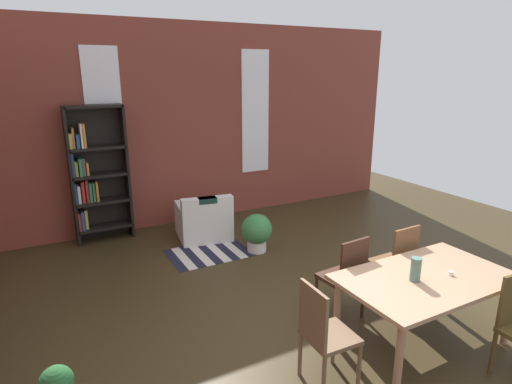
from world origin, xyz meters
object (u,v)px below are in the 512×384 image
Objects in this scene: dining_table at (426,284)px; dining_chair_head_left at (323,332)px; potted_plant_by_shelf at (257,231)px; armchair_white at (204,221)px; vase_on_table at (416,269)px; dining_chair_far_left at (346,275)px; dining_chair_far_right at (396,261)px; bookshelf_tall at (95,174)px.

dining_table is 1.21m from dining_chair_head_left.
potted_plant_by_shelf is (0.85, 2.74, -0.20)m from dining_chair_head_left.
armchair_white is at bearing 103.04° from dining_table.
vase_on_table is 0.24× the size of dining_chair_far_left.
vase_on_table is 1.09m from dining_chair_head_left.
dining_table is 0.83m from dining_chair_far_right.
vase_on_table is at bearing -86.16° from potted_plant_by_shelf.
potted_plant_by_shelf is (-0.73, 2.02, -0.20)m from dining_chair_far_right.
bookshelf_tall is (-1.13, 4.34, 0.56)m from dining_chair_head_left.
dining_chair_far_right reaches higher than armchair_white.
armchair_white is (-0.84, 3.64, -0.37)m from dining_table.
bookshelf_tall is 2.65m from potted_plant_by_shelf.
bookshelf_tall is (-1.96, 3.62, 0.56)m from dining_chair_far_left.
armchair_white is at bearing 100.47° from vase_on_table.
dining_table is at bearing -76.96° from armchair_white.
dining_chair_far_left is 1.11m from dining_chair_head_left.
bookshelf_tall reaches higher than dining_chair_far_right.
dining_chair_far_right is 3.16m from armchair_white.
bookshelf_tall is 2.33× the size of armchair_white.
dining_chair_far_left is 1.00× the size of dining_chair_head_left.
dining_chair_far_right is (1.58, 0.72, 0.00)m from dining_chair_head_left.
dining_chair_far_left is 1.65× the size of potted_plant_by_shelf.
potted_plant_by_shelf is (-0.18, 2.75, -0.53)m from vase_on_table.
dining_chair_far_left reaches higher than dining_table.
armchair_white is at bearing -25.33° from bookshelf_tall.
dining_chair_far_left is at bearing 40.74° from dining_chair_head_left.
dining_chair_far_left is 0.45× the size of bookshelf_tall.
dining_chair_far_right is (0.55, 0.72, -0.34)m from vase_on_table.
dining_chair_far_left is at bearing -61.50° from bookshelf_tall.
dining_chair_far_left is at bearing -80.77° from armchair_white.
dining_table is 3.75m from armchair_white.
dining_chair_head_left is 1.04× the size of armchair_white.
dining_chair_head_left is at bearing 179.88° from dining_table.
vase_on_table is 4.85m from bookshelf_tall.
dining_chair_far_right is 1.65× the size of potted_plant_by_shelf.
bookshelf_tall is 3.68× the size of potted_plant_by_shelf.
armchair_white is (1.49, -0.71, -0.80)m from bookshelf_tall.
dining_chair_far_left is 1.04× the size of armchair_white.
dining_chair_head_left reaches higher than armchair_white.
bookshelf_tall reaches higher than dining_chair_head_left.
dining_chair_far_left is at bearing 105.37° from vase_on_table.
dining_chair_head_left is 1.65× the size of potted_plant_by_shelf.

